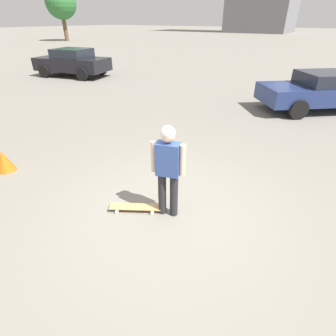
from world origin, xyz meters
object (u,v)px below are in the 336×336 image
(person, at_px, (168,165))
(car_parked_far, at_px, (72,62))
(skateboard, at_px, (135,207))
(car_parked_near, at_px, (325,90))
(traffic_cone, at_px, (4,161))

(person, distance_m, car_parked_far, 13.40)
(skateboard, bearing_deg, car_parked_near, -133.95)
(skateboard, bearing_deg, car_parked_far, -65.73)
(car_parked_near, height_order, car_parked_far, car_parked_far)
(person, xyz_separation_m, traffic_cone, (-3.76, -0.77, -0.71))
(skateboard, xyz_separation_m, car_parked_near, (1.85, 8.22, 0.64))
(person, xyz_separation_m, car_parked_near, (1.33, 7.97, -0.25))
(skateboard, bearing_deg, person, 174.69)
(skateboard, xyz_separation_m, traffic_cone, (-3.24, -0.52, 0.17))
(car_parked_far, height_order, traffic_cone, car_parked_far)
(person, bearing_deg, traffic_cone, 173.47)
(car_parked_near, xyz_separation_m, traffic_cone, (-5.09, -8.74, -0.46))
(car_parked_far, bearing_deg, traffic_cone, 120.02)
(car_parked_near, distance_m, car_parked_far, 12.68)
(person, relative_size, car_parked_far, 0.36)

